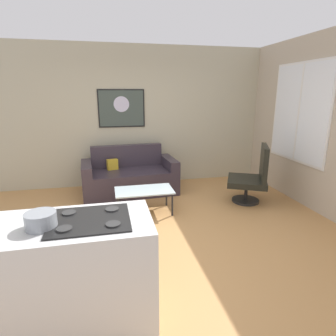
% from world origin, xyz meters
% --- Properties ---
extents(ground, '(6.40, 6.40, 0.04)m').
position_xyz_m(ground, '(0.00, 0.00, -0.02)').
color(ground, tan).
extents(back_wall, '(6.40, 0.05, 2.80)m').
position_xyz_m(back_wall, '(0.00, 2.42, 1.40)').
color(back_wall, '#B3AC90').
rests_on(back_wall, ground).
extents(right_wall, '(0.05, 6.40, 2.80)m').
position_xyz_m(right_wall, '(2.62, 0.30, 1.40)').
color(right_wall, '#B8A991').
rests_on(right_wall, ground).
extents(couch, '(1.81, 0.96, 0.88)m').
position_xyz_m(couch, '(-0.28, 1.83, 0.30)').
color(couch, '#322933').
rests_on(couch, ground).
extents(coffee_table, '(0.91, 0.52, 0.39)m').
position_xyz_m(coffee_table, '(-0.13, 0.81, 0.36)').
color(coffee_table, silver).
rests_on(coffee_table, ground).
extents(armchair, '(0.88, 0.89, 1.02)m').
position_xyz_m(armchair, '(1.78, 0.85, 0.47)').
color(armchair, black).
rests_on(armchair, ground).
extents(kitchen_counter, '(1.47, 0.68, 0.96)m').
position_xyz_m(kitchen_counter, '(-1.09, -1.32, 0.47)').
color(kitchen_counter, silver).
rests_on(kitchen_counter, ground).
extents(mixing_bowl, '(0.22, 0.22, 0.12)m').
position_xyz_m(mixing_bowl, '(-1.16, -1.37, 0.99)').
color(mixing_bowl, '#8D939A').
rests_on(mixing_bowl, kitchen_counter).
extents(wall_painting, '(0.92, 0.03, 0.74)m').
position_xyz_m(wall_painting, '(-0.35, 2.38, 1.58)').
color(wall_painting, black).
extents(window, '(0.03, 1.45, 1.69)m').
position_xyz_m(window, '(2.59, 0.90, 1.54)').
color(window, silver).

